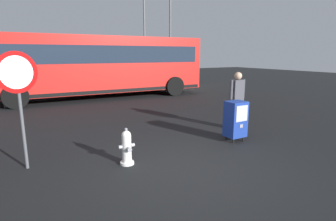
{
  "coord_description": "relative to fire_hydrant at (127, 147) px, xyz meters",
  "views": [
    {
      "loc": [
        -2.69,
        -4.02,
        2.18
      ],
      "look_at": [
        0.3,
        1.2,
        0.9
      ],
      "focal_mm": 28.64,
      "sensor_mm": 36.0,
      "label": 1
    }
  ],
  "objects": [
    {
      "name": "street_light_far_right",
      "position": [
        7.0,
        14.13,
        4.3
      ],
      "size": [
        0.32,
        0.32,
        8.14
      ],
      "color": "#4C4F54",
      "rests_on": "ground_plane"
    },
    {
      "name": "street_light_far_left",
      "position": [
        7.91,
        11.86,
        4.34
      ],
      "size": [
        0.32,
        0.32,
        8.23
      ],
      "color": "#4C4F54",
      "rests_on": "ground_plane"
    },
    {
      "name": "bus_far",
      "position": [
        5.02,
        12.5,
        1.36
      ],
      "size": [
        10.66,
        3.43,
        3.0
      ],
      "rotation": [
        0.0,
        0.0,
        0.08
      ],
      "color": "beige",
      "rests_on": "ground_plane"
    },
    {
      "name": "stop_sign",
      "position": [
        -1.76,
        0.76,
        1.25
      ],
      "size": [
        0.71,
        0.31,
        2.23
      ],
      "color": "#4C4F54",
      "rests_on": "ground_plane"
    },
    {
      "name": "newspaper_box_primary",
      "position": [
        2.93,
        0.04,
        0.22
      ],
      "size": [
        0.48,
        0.42,
        1.02
      ],
      "color": "black",
      "rests_on": "ground_plane"
    },
    {
      "name": "fire_hydrant",
      "position": [
        0.0,
        0.0,
        0.0
      ],
      "size": [
        0.33,
        0.32,
        0.75
      ],
      "color": "silver",
      "rests_on": "ground_plane"
    },
    {
      "name": "ground_plane",
      "position": [
        0.89,
        -0.78,
        -0.35
      ],
      "size": [
        60.0,
        60.0,
        0.0
      ],
      "primitive_type": "plane",
      "color": "black"
    },
    {
      "name": "bus_near",
      "position": [
        1.87,
        8.62,
        1.36
      ],
      "size": [
        10.57,
        3.02,
        3.0
      ],
      "rotation": [
        0.0,
        0.0,
        -0.03
      ],
      "color": "red",
      "rests_on": "ground_plane"
    },
    {
      "name": "pedestrian",
      "position": [
        3.73,
        0.85,
        0.6
      ],
      "size": [
        0.55,
        0.22,
        1.67
      ],
      "color": "#382D51",
      "rests_on": "ground_plane"
    }
  ]
}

